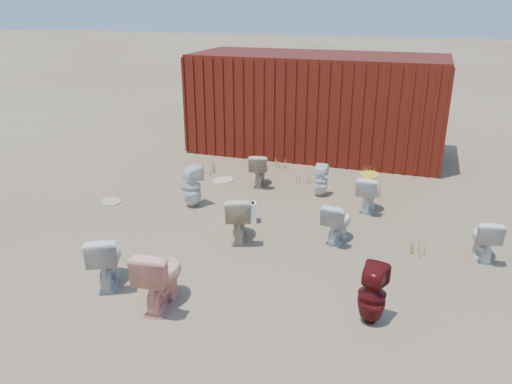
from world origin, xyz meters
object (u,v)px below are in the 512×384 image
(toilet_front_maroon, at_px, (372,295))
(toilet_front_e, at_px, (485,238))
(toilet_front_pink, at_px, (160,276))
(toilet_back_beige_right, at_px, (259,169))
(shipping_container, at_px, (316,104))
(toilet_back_e, at_px, (320,181))
(toilet_back_beige_left, at_px, (238,217))
(loose_tank, at_px, (242,212))
(toilet_front_a, at_px, (106,258))
(toilet_back_a, at_px, (191,186))
(toilet_front_c, at_px, (337,222))
(toilet_back_yellowlid, at_px, (368,193))

(toilet_front_maroon, height_order, toilet_front_e, toilet_front_maroon)
(toilet_front_pink, relative_size, toilet_back_beige_right, 1.19)
(shipping_container, xyz_separation_m, toilet_back_e, (0.79, -3.02, -0.89))
(toilet_back_beige_left, bearing_deg, toilet_front_pink, 62.64)
(loose_tank, bearing_deg, toilet_front_pink, -110.39)
(toilet_front_pink, xyz_separation_m, loose_tank, (0.07, 2.69, -0.23))
(shipping_container, relative_size, toilet_back_beige_left, 7.91)
(toilet_front_pink, distance_m, loose_tank, 2.70)
(toilet_back_beige_right, distance_m, toilet_back_e, 1.34)
(toilet_front_a, bearing_deg, toilet_back_a, -115.18)
(toilet_back_beige_right, bearing_deg, toilet_back_beige_left, 89.61)
(toilet_front_a, bearing_deg, toilet_front_pink, 139.98)
(toilet_back_a, relative_size, toilet_back_e, 1.25)
(toilet_front_e, height_order, toilet_back_beige_left, toilet_back_beige_left)
(toilet_front_pink, distance_m, toilet_back_e, 4.48)
(toilet_front_e, bearing_deg, loose_tank, -9.46)
(toilet_front_pink, xyz_separation_m, toilet_front_c, (1.76, 2.48, -0.07))
(shipping_container, height_order, toilet_back_yellowlid, shipping_container)
(shipping_container, distance_m, loose_tank, 4.79)
(toilet_front_maroon, xyz_separation_m, toilet_front_e, (1.38, 2.15, -0.04))
(toilet_front_pink, distance_m, toilet_back_beige_right, 4.54)
(toilet_front_e, xyz_separation_m, toilet_back_beige_left, (-3.65, -0.57, 0.05))
(shipping_container, height_order, toilet_front_e, shipping_container)
(toilet_back_e, bearing_deg, toilet_front_c, 107.26)
(toilet_front_e, height_order, toilet_back_e, toilet_front_e)
(shipping_container, bearing_deg, toilet_back_beige_right, -100.73)
(toilet_front_a, bearing_deg, toilet_front_c, -167.39)
(toilet_front_maroon, distance_m, toilet_back_e, 4.13)
(toilet_back_a, relative_size, toilet_back_beige_right, 1.14)
(toilet_front_a, relative_size, toilet_front_e, 1.15)
(shipping_container, bearing_deg, toilet_front_c, -73.45)
(toilet_front_pink, bearing_deg, loose_tank, -98.01)
(toilet_back_beige_right, relative_size, toilet_back_e, 1.09)
(toilet_back_e, distance_m, loose_tank, 1.94)
(toilet_back_beige_right, relative_size, toilet_back_yellowlid, 1.01)
(toilet_back_beige_right, bearing_deg, toilet_front_e, 143.74)
(toilet_front_c, relative_size, toilet_back_beige_left, 0.88)
(toilet_front_a, bearing_deg, loose_tank, -139.63)
(toilet_front_a, distance_m, toilet_front_c, 3.52)
(toilet_front_c, bearing_deg, toilet_back_a, -1.81)
(toilet_back_a, relative_size, loose_tank, 1.57)
(toilet_front_e, bearing_deg, toilet_front_pink, 25.46)
(toilet_front_e, relative_size, toilet_back_a, 0.83)
(toilet_back_yellowlid, bearing_deg, toilet_front_e, 148.35)
(toilet_front_pink, bearing_deg, toilet_front_maroon, -175.83)
(toilet_front_pink, height_order, toilet_back_e, toilet_front_pink)
(toilet_front_e, distance_m, loose_tank, 3.84)
(toilet_front_e, distance_m, toilet_back_a, 4.98)
(toilet_back_beige_right, bearing_deg, toilet_back_a, 49.70)
(shipping_container, relative_size, toilet_back_a, 7.67)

